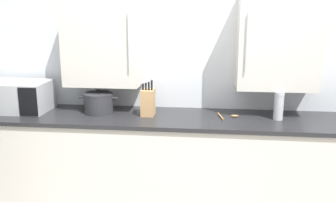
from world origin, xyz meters
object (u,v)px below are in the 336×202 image
Objects in this scene: knife_block at (148,102)px; wooden_spoon at (228,116)px; thermos_flask at (279,106)px; microwave_oven at (13,96)px; stock_pot at (99,103)px.

knife_block is 1.66× the size of wooden_spoon.
thermos_flask is 0.75× the size of knife_block.
thermos_flask is (2.38, -0.02, -0.01)m from microwave_oven.
stock_pot is at bearing 178.73° from thermos_flask.
microwave_oven reaches higher than stock_pot.
wooden_spoon is at bearing -0.25° from stock_pot.
knife_block reaches higher than wooden_spoon.
stock_pot is (0.80, 0.01, -0.04)m from microwave_oven.
thermos_flask is 1.24× the size of wooden_spoon.
stock_pot is (-0.46, 0.03, -0.03)m from knife_block.
wooden_spoon is (1.96, 0.01, -0.13)m from microwave_oven.
microwave_oven is 2.38m from thermos_flask.
knife_block is at bearing -3.21° from stock_pot.
knife_block reaches higher than microwave_oven.
microwave_oven is at bearing 179.35° from knife_block.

